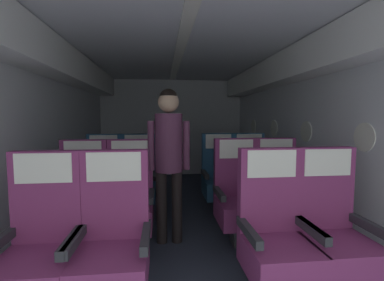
# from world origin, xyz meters

# --- Properties ---
(ground) EXTENTS (3.43, 6.32, 0.02)m
(ground) POSITION_xyz_m (0.00, 2.96, -0.01)
(ground) COLOR #2D3342
(fuselage_shell) EXTENTS (3.31, 5.97, 2.21)m
(fuselage_shell) POSITION_xyz_m (0.00, 3.21, 1.58)
(fuselage_shell) COLOR silver
(fuselage_shell) RESTS_ON ground
(seat_a_left_window) EXTENTS (0.49, 0.51, 1.08)m
(seat_a_left_window) POSITION_xyz_m (-1.01, 1.51, 0.46)
(seat_a_left_window) COLOR #38383D
(seat_a_left_window) RESTS_ON ground
(seat_a_left_aisle) EXTENTS (0.49, 0.51, 1.08)m
(seat_a_left_aisle) POSITION_xyz_m (-0.56, 1.51, 0.46)
(seat_a_left_aisle) COLOR #38383D
(seat_a_left_aisle) RESTS_ON ground
(seat_a_right_aisle) EXTENTS (0.49, 0.51, 1.08)m
(seat_a_right_aisle) POSITION_xyz_m (1.00, 1.52, 0.46)
(seat_a_right_aisle) COLOR #38383D
(seat_a_right_aisle) RESTS_ON ground
(seat_a_right_window) EXTENTS (0.49, 0.51, 1.08)m
(seat_a_right_window) POSITION_xyz_m (0.56, 1.51, 0.46)
(seat_a_right_window) COLOR #38383D
(seat_a_right_window) RESTS_ON ground
(seat_b_left_window) EXTENTS (0.49, 0.51, 1.08)m
(seat_b_left_window) POSITION_xyz_m (-1.02, 2.44, 0.46)
(seat_b_left_window) COLOR #38383D
(seat_b_left_window) RESTS_ON ground
(seat_b_left_aisle) EXTENTS (0.49, 0.51, 1.08)m
(seat_b_left_aisle) POSITION_xyz_m (-0.56, 2.44, 0.46)
(seat_b_left_aisle) COLOR #38383D
(seat_b_left_aisle) RESTS_ON ground
(seat_b_right_aisle) EXTENTS (0.49, 0.51, 1.08)m
(seat_b_right_aisle) POSITION_xyz_m (1.01, 2.46, 0.46)
(seat_b_right_aisle) COLOR #38383D
(seat_b_right_aisle) RESTS_ON ground
(seat_b_right_window) EXTENTS (0.49, 0.51, 1.08)m
(seat_b_right_window) POSITION_xyz_m (0.56, 2.45, 0.46)
(seat_b_right_window) COLOR #38383D
(seat_b_right_window) RESTS_ON ground
(seat_c_left_window) EXTENTS (0.49, 0.51, 1.08)m
(seat_c_left_window) POSITION_xyz_m (-1.01, 3.38, 0.46)
(seat_c_left_window) COLOR #38383D
(seat_c_left_window) RESTS_ON ground
(seat_c_left_aisle) EXTENTS (0.49, 0.51, 1.08)m
(seat_c_left_aisle) POSITION_xyz_m (-0.55, 3.38, 0.46)
(seat_c_left_aisle) COLOR #38383D
(seat_c_left_aisle) RESTS_ON ground
(seat_c_right_aisle) EXTENTS (0.49, 0.51, 1.08)m
(seat_c_right_aisle) POSITION_xyz_m (1.01, 3.37, 0.46)
(seat_c_right_aisle) COLOR #38383D
(seat_c_right_aisle) RESTS_ON ground
(seat_c_right_window) EXTENTS (0.49, 0.51, 1.08)m
(seat_c_right_window) POSITION_xyz_m (0.56, 3.38, 0.46)
(seat_c_right_window) COLOR #38383D
(seat_c_right_window) RESTS_ON ground
(flight_attendant) EXTENTS (0.43, 0.28, 1.60)m
(flight_attendant) POSITION_xyz_m (-0.16, 2.51, 0.98)
(flight_attendant) COLOR black
(flight_attendant) RESTS_ON ground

